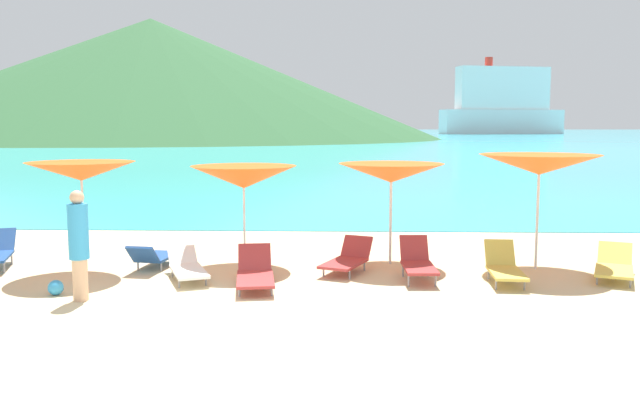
% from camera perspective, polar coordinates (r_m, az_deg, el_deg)
% --- Properties ---
extents(ground_plane, '(50.00, 100.00, 0.30)m').
position_cam_1_polar(ground_plane, '(19.43, -4.03, -2.25)').
color(ground_plane, beige).
extents(ocean_water, '(650.00, 440.00, 0.02)m').
position_cam_1_polar(ocean_water, '(237.17, 1.45, 5.85)').
color(ocean_water, '#38B7CC').
rests_on(ocean_water, ground_plane).
extents(headland_hill, '(124.09, 124.09, 25.60)m').
position_cam_1_polar(headland_hill, '(147.99, -14.45, 10.20)').
color(headland_hill, '#2D5B33').
rests_on(headland_hill, ground_plane).
extents(umbrella_1, '(2.02, 2.02, 2.13)m').
position_cam_1_polar(umbrella_1, '(13.10, -20.14, 2.36)').
color(umbrella_1, silver).
rests_on(umbrella_1, ground_plane).
extents(umbrella_2, '(2.25, 2.25, 2.01)m').
position_cam_1_polar(umbrella_2, '(13.06, -6.68, 2.00)').
color(umbrella_2, silver).
rests_on(umbrella_2, ground_plane).
extents(umbrella_3, '(2.31, 2.31, 2.05)m').
position_cam_1_polar(umbrella_3, '(13.23, 6.23, 2.35)').
color(umbrella_3, silver).
rests_on(umbrella_3, ground_plane).
extents(umbrella_4, '(2.39, 2.39, 2.25)m').
position_cam_1_polar(umbrella_4, '(13.32, 18.61, 2.94)').
color(umbrella_4, silver).
rests_on(umbrella_4, ground_plane).
extents(lounge_chair_1, '(0.59, 1.43, 0.72)m').
position_cam_1_polar(lounge_chair_1, '(12.14, 8.52, -5.36)').
color(lounge_chair_1, '#A53333').
rests_on(lounge_chair_1, ground_plane).
extents(lounge_chair_2, '(1.11, 1.70, 0.49)m').
position_cam_1_polar(lounge_chair_2, '(12.28, -11.53, -5.76)').
color(lounge_chair_2, white).
rests_on(lounge_chair_2, ground_plane).
extents(lounge_chair_3, '(0.62, 1.46, 0.68)m').
position_cam_1_polar(lounge_chair_3, '(12.25, 15.80, -5.63)').
color(lounge_chair_3, '#D8BF4C').
rests_on(lounge_chair_3, ground_plane).
extents(lounge_chair_4, '(1.09, 1.51, 0.62)m').
position_cam_1_polar(lounge_chair_4, '(12.59, 2.41, -5.14)').
color(lounge_chair_4, '#A53333').
rests_on(lounge_chair_4, ground_plane).
extents(lounge_chair_5, '(1.19, 1.72, 0.57)m').
position_cam_1_polar(lounge_chair_5, '(13.23, 24.31, -5.23)').
color(lounge_chair_5, '#D8BF4C').
rests_on(lounge_chair_5, ground_plane).
extents(lounge_chair_6, '(0.73, 1.47, 0.56)m').
position_cam_1_polar(lounge_chair_6, '(13.32, -14.33, -4.77)').
color(lounge_chair_6, '#1E478C').
rests_on(lounge_chair_6, ground_plane).
extents(lounge_chair_7, '(0.85, 1.75, 0.63)m').
position_cam_1_polar(lounge_chair_7, '(11.53, -5.69, -6.29)').
color(lounge_chair_7, '#A53333').
rests_on(lounge_chair_7, ground_plane).
extents(beachgoer_2, '(0.32, 0.32, 1.79)m').
position_cam_1_polar(beachgoer_2, '(11.13, -20.32, -3.47)').
color(beachgoer_2, '#DBAA84').
rests_on(beachgoer_2, ground_plane).
extents(beach_ball, '(0.25, 0.25, 0.25)m').
position_cam_1_polar(beach_ball, '(11.80, -22.08, -7.10)').
color(beach_ball, '#3399D8').
rests_on(beach_ball, ground_plane).
extents(cruise_ship, '(41.48, 16.09, 24.72)m').
position_cam_1_polar(cruise_ship, '(223.73, 15.62, 8.04)').
color(cruise_ship, white).
rests_on(cruise_ship, ocean_water).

